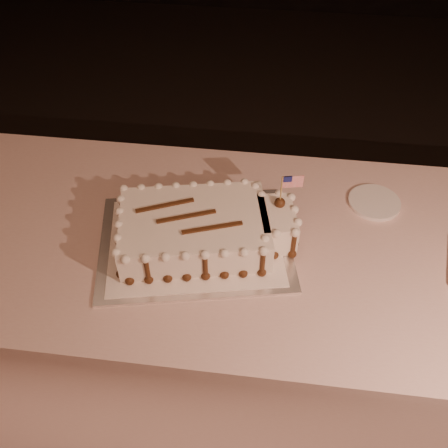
# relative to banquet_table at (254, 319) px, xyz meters

# --- Properties ---
(room_shell) EXTENTS (6.10, 8.10, 2.90)m
(room_shell) POSITION_rel_banquet_table_xyz_m (0.00, -0.60, 1.02)
(room_shell) COLOR black
(room_shell) RESTS_ON ground
(banquet_table) EXTENTS (2.40, 0.80, 0.75)m
(banquet_table) POSITION_rel_banquet_table_xyz_m (0.00, 0.00, 0.00)
(banquet_table) COLOR beige
(banquet_table) RESTS_ON ground
(cake_board) EXTENTS (0.59, 0.49, 0.01)m
(cake_board) POSITION_rel_banquet_table_xyz_m (-0.18, -0.03, 0.38)
(cake_board) COLOR silver
(cake_board) RESTS_ON banquet_table
(doily) EXTENTS (0.52, 0.44, 0.00)m
(doily) POSITION_rel_banquet_table_xyz_m (-0.18, -0.03, 0.38)
(doily) COLOR white
(doily) RESTS_ON cake_board
(sheet_cake) EXTENTS (0.50, 0.34, 0.19)m
(sheet_cake) POSITION_rel_banquet_table_xyz_m (-0.15, -0.02, 0.43)
(sheet_cake) COLOR white
(sheet_cake) RESTS_ON doily
(side_plate) EXTENTS (0.15, 0.15, 0.01)m
(side_plate) POSITION_rel_banquet_table_xyz_m (0.32, 0.20, 0.38)
(side_plate) COLOR silver
(side_plate) RESTS_ON banquet_table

